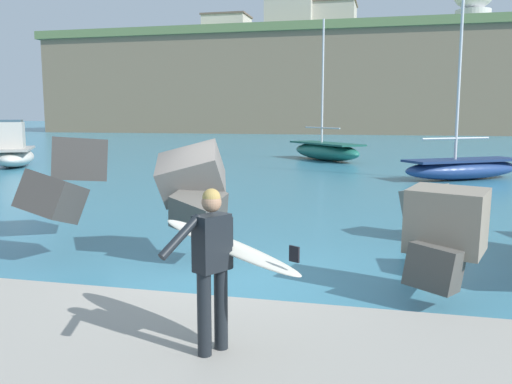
# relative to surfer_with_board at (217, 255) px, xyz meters

# --- Properties ---
(ground_plane) EXTENTS (400.00, 400.00, 0.00)m
(ground_plane) POSITION_rel_surfer_with_board_xyz_m (-1.05, 3.45, -1.28)
(ground_plane) COLOR teal
(walkway_path) EXTENTS (48.00, 4.40, 0.24)m
(walkway_path) POSITION_rel_surfer_with_board_xyz_m (-1.05, -0.55, -1.16)
(walkway_path) COLOR #9E998E
(walkway_path) RESTS_ON ground
(breakwater_jetty) EXTENTS (26.95, 6.55, 2.69)m
(breakwater_jetty) POSITION_rel_surfer_with_board_xyz_m (-1.25, 4.63, -0.03)
(breakwater_jetty) COLOR gray
(breakwater_jetty) RESTS_ON ground
(surfer_with_board) EXTENTS (2.00, 1.56, 1.78)m
(surfer_with_board) POSITION_rel_surfer_with_board_xyz_m (0.00, 0.00, 0.00)
(surfer_with_board) COLOR black
(surfer_with_board) RESTS_ON walkway_path
(boat_near_centre) EXTENTS (5.50, 6.05, 8.44)m
(boat_near_centre) POSITION_rel_surfer_with_board_xyz_m (-2.00, 28.00, -0.68)
(boat_near_centre) COLOR #1E6656
(boat_near_centre) RESTS_ON ground
(boat_near_right) EXTENTS (5.69, 4.59, 8.08)m
(boat_near_right) POSITION_rel_surfer_with_board_xyz_m (4.85, 19.39, -0.76)
(boat_near_right) COLOR navy
(boat_near_right) RESTS_ON ground
(boat_mid_left) EXTENTS (4.02, 4.95, 2.50)m
(boat_mid_left) POSITION_rel_surfer_with_board_xyz_m (-17.73, 19.86, -0.51)
(boat_mid_left) COLOR beige
(boat_mid_left) RESTS_ON ground
(headland_bluff) EXTENTS (76.83, 39.64, 15.47)m
(headland_bluff) POSITION_rel_surfer_with_board_xyz_m (-13.48, 90.47, 6.48)
(headland_bluff) COLOR #847056
(headland_bluff) RESTS_ON ground
(station_building_west) EXTENTS (7.82, 7.65, 5.87)m
(station_building_west) POSITION_rel_surfer_with_board_xyz_m (-8.15, 90.29, 17.15)
(station_building_west) COLOR #B2ADA3
(station_building_west) RESTS_ON headland_bluff
(station_building_central) EXTENTS (8.12, 6.75, 6.39)m
(station_building_central) POSITION_rel_surfer_with_board_xyz_m (-15.02, 87.95, 17.41)
(station_building_central) COLOR #B2ADA3
(station_building_central) RESTS_ON headland_bluff
(station_building_east) EXTENTS (8.15, 6.82, 5.24)m
(station_building_east) POSITION_rel_surfer_with_board_xyz_m (-27.78, 93.47, 16.83)
(station_building_east) COLOR beige
(station_building_east) RESTS_ON headland_bluff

